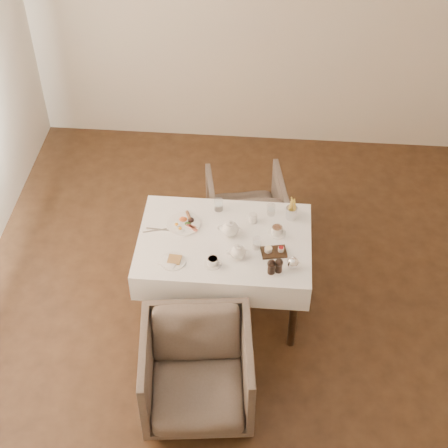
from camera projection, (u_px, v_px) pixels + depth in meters
name	position (u px, v px, depth m)	size (l,w,h in m)	color
table	(224.00, 250.00, 5.14)	(1.28, 0.88, 0.75)	black
armchair_near	(197.00, 372.00, 4.70)	(0.74, 0.77, 0.70)	#51453B
armchair_far	(246.00, 209.00, 5.97)	(0.65, 0.66, 0.60)	#51453B
breakfast_plate	(184.00, 223.00, 5.17)	(0.26, 0.26, 0.03)	white
side_plate	(172.00, 261.00, 4.88)	(0.20, 0.18, 0.02)	white
teapot_centre	(230.00, 228.00, 5.04)	(0.17, 0.13, 0.14)	white
teapot_front	(238.00, 251.00, 4.88)	(0.16, 0.12, 0.12)	white
creamer	(253.00, 218.00, 5.17)	(0.06, 0.06, 0.07)	white
teacup_near	(213.00, 262.00, 4.86)	(0.12, 0.12, 0.06)	white
teacup_far	(277.00, 231.00, 5.08)	(0.13, 0.13, 0.06)	white
glass_left	(219.00, 205.00, 5.26)	(0.07, 0.07, 0.10)	silver
glass_mid	(257.00, 243.00, 4.96)	(0.06, 0.06, 0.09)	silver
glass_right	(271.00, 210.00, 5.23)	(0.06, 0.06, 0.09)	silver
condiment_board	(274.00, 251.00, 4.95)	(0.20, 0.15, 0.05)	black
pepper_mill_left	(271.00, 267.00, 4.77)	(0.06, 0.06, 0.12)	black
pepper_mill_right	(279.00, 265.00, 4.79)	(0.06, 0.06, 0.12)	black
silver_pot	(293.00, 262.00, 4.81)	(0.11, 0.09, 0.11)	white
fries_cup	(292.00, 210.00, 5.17)	(0.08, 0.08, 0.18)	silver
cutlery_fork	(159.00, 229.00, 5.13)	(0.02, 0.20, 0.00)	silver
cutlery_knife	(155.00, 231.00, 5.12)	(0.01, 0.18, 0.00)	silver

